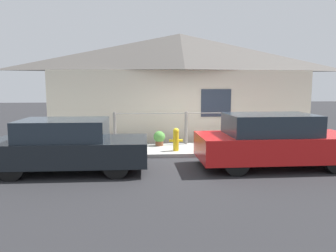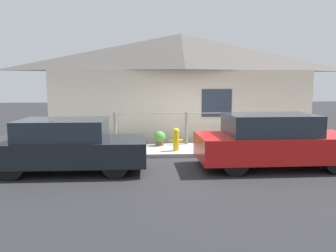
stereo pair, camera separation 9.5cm
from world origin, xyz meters
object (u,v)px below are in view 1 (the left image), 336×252
car_left (69,146)px  fire_hydrant (176,139)px  potted_plant_near_hydrant (159,138)px  car_right (274,141)px

car_left → fire_hydrant: size_ratio=5.34×
car_left → potted_plant_near_hydrant: (2.36, 2.65, -0.28)m
car_right → potted_plant_near_hydrant: (-2.80, 2.65, -0.32)m
fire_hydrant → car_right: bearing=-37.1°
car_left → car_right: 5.16m
car_right → fire_hydrant: 2.94m
car_right → potted_plant_near_hydrant: car_right is taller
car_right → fire_hydrant: size_ratio=5.66×
car_left → car_right: size_ratio=0.94×
car_left → potted_plant_near_hydrant: car_left is taller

